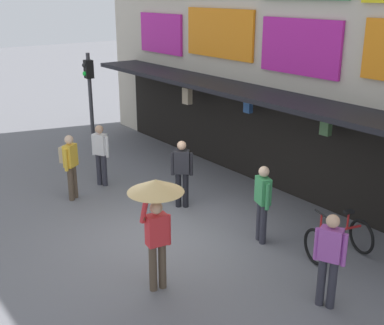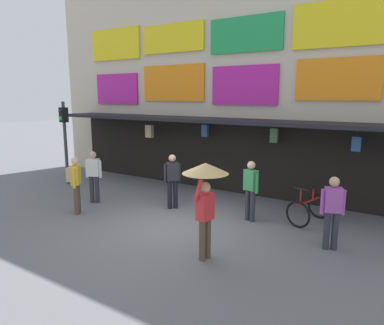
{
  "view_description": "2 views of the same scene",
  "coord_description": "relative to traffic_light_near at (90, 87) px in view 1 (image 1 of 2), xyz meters",
  "views": [
    {
      "loc": [
        8.03,
        -5.27,
        5.02
      ],
      "look_at": [
        -0.58,
        1.22,
        1.28
      ],
      "focal_mm": 46.56,
      "sensor_mm": 36.0,
      "label": 1
    },
    {
      "loc": [
        5.19,
        -7.21,
        3.41
      ],
      "look_at": [
        -0.07,
        0.86,
        1.6
      ],
      "focal_mm": 33.23,
      "sensor_mm": 36.0,
      "label": 2
    }
  ],
  "objects": [
    {
      "name": "shopfront",
      "position": [
        6.36,
        3.04,
        1.83
      ],
      "size": [
        18.0,
        2.6,
        8.0
      ],
      "color": "beige",
      "rests_on": "ground"
    },
    {
      "name": "pedestrian_in_yellow",
      "position": [
        7.76,
        0.02,
        -1.19
      ],
      "size": [
        0.5,
        0.33,
        1.68
      ],
      "color": "#2D2D38",
      "rests_on": "ground"
    },
    {
      "name": "pedestrian_in_blue",
      "position": [
        2.84,
        -1.15,
        -1.19
      ],
      "size": [
        0.48,
        0.36,
        1.68
      ],
      "color": "#2D2D38",
      "rests_on": "ground"
    },
    {
      "name": "traffic_light_near",
      "position": [
        0.0,
        0.0,
        0.0
      ],
      "size": [
        0.3,
        0.34,
        3.2
      ],
      "color": "#38383D",
      "rests_on": "ground"
    },
    {
      "name": "pedestrian_in_white",
      "position": [
        5.32,
        -0.26,
        -1.19
      ],
      "size": [
        0.4,
        0.42,
        1.68
      ],
      "color": "black",
      "rests_on": "ground"
    },
    {
      "name": "pedestrian_in_purple",
      "position": [
        10.05,
        -0.73,
        -1.19
      ],
      "size": [
        0.49,
        0.35,
        1.68
      ],
      "color": "#2D2D38",
      "rests_on": "ground"
    },
    {
      "name": "ground_plane",
      "position": [
        6.36,
        -1.52,
        -2.14
      ],
      "size": [
        80.0,
        80.0,
        0.0
      ],
      "primitive_type": "plane",
      "color": "slate"
    },
    {
      "name": "pedestrian_in_green",
      "position": [
        3.24,
        -2.19,
        -1.16
      ],
      "size": [
        0.47,
        0.48,
        1.68
      ],
      "color": "brown",
      "rests_on": "ground"
    },
    {
      "name": "bicycle_parked",
      "position": [
        9.17,
        0.74,
        -1.75
      ],
      "size": [
        1.0,
        1.31,
        1.05
      ],
      "color": "black",
      "rests_on": "ground"
    },
    {
      "name": "pedestrian_with_umbrella",
      "position": [
        7.93,
        -2.68,
        -0.5
      ],
      "size": [
        0.96,
        0.96,
        2.08
      ],
      "color": "brown",
      "rests_on": "ground"
    }
  ]
}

